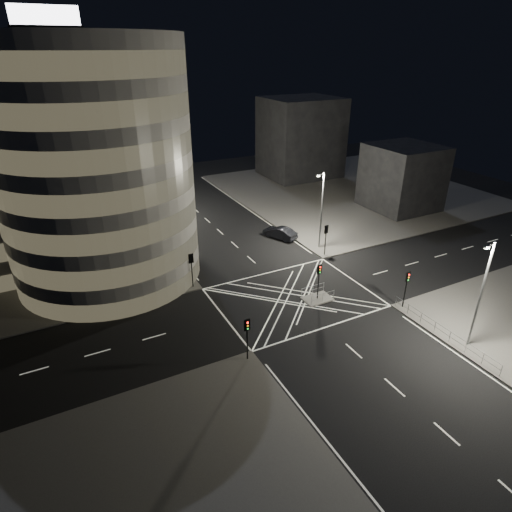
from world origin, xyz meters
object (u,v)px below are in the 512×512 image
traffic_signal_fr (326,234)px  street_lamp_left_near (169,226)px  traffic_signal_nl (247,332)px  street_lamp_left_far (133,185)px  street_lamp_right_far (321,208)px  traffic_signal_nr (407,283)px  street_lamp_right_near (481,292)px  sedan (280,233)px  traffic_signal_island (319,275)px  traffic_signal_fl (191,264)px  central_island (317,299)px

traffic_signal_fr → street_lamp_left_near: street_lamp_left_near is taller
traffic_signal_nl → street_lamp_left_far: 36.90m
street_lamp_right_far → traffic_signal_nr: bearing=-92.3°
traffic_signal_fr → street_lamp_right_near: street_lamp_right_near is taller
street_lamp_right_near → sedan: 28.70m
traffic_signal_island → sedan: traffic_signal_island is taller
traffic_signal_fl → street_lamp_right_far: 18.55m
traffic_signal_fl → street_lamp_right_near: (18.24, -20.80, 2.63)m
traffic_signal_nr → street_lamp_right_near: size_ratio=0.40×
street_lamp_left_far → sedan: 22.96m
traffic_signal_nr → street_lamp_right_near: bearing=-85.0°
street_lamp_right_far → sedan: (-2.94, 5.16, -4.73)m
traffic_signal_fr → traffic_signal_nr: bearing=-90.0°
street_lamp_right_near → sedan: size_ratio=2.03×
traffic_signal_fr → street_lamp_right_far: size_ratio=0.40×
traffic_signal_island → street_lamp_right_far: size_ratio=0.40×
traffic_signal_island → street_lamp_left_far: street_lamp_left_far is taller
central_island → sedan: size_ratio=0.61×
street_lamp_left_near → street_lamp_left_far: (0.00, 18.00, 0.00)m
traffic_signal_nr → street_lamp_right_far: 16.03m
traffic_signal_island → street_lamp_left_near: 17.89m
central_island → traffic_signal_fr: size_ratio=0.75×
traffic_signal_fr → traffic_signal_nr: 13.60m
street_lamp_right_far → sedan: 7.59m
street_lamp_left_far → street_lamp_left_near: bearing=-90.0°
traffic_signal_island → sedan: bearing=74.0°
traffic_signal_fr → street_lamp_right_near: bearing=-88.2°
central_island → street_lamp_left_near: size_ratio=0.30×
traffic_signal_nr → sedan: bearing=96.3°
sedan → traffic_signal_nl: bearing=29.7°
traffic_signal_nl → traffic_signal_nr: same height
traffic_signal_fl → traffic_signal_nr: same height
street_lamp_left_far → street_lamp_right_near: (18.87, -44.00, 0.00)m
street_lamp_left_far → sedan: (15.93, -15.84, -4.73)m
street_lamp_left_near → street_lamp_right_near: (18.87, -26.00, 0.00)m
central_island → street_lamp_left_near: 18.52m
traffic_signal_nl → street_lamp_right_near: (18.24, -7.20, 2.63)m
traffic_signal_island → street_lamp_left_near: (-11.44, 13.50, 2.63)m
traffic_signal_fr → street_lamp_right_far: street_lamp_right_far is taller
street_lamp_left_far → traffic_signal_fr: bearing=-51.8°
sedan → central_island: bearing=49.8°
traffic_signal_fr → street_lamp_right_far: bearing=73.9°
central_island → street_lamp_left_near: street_lamp_left_near is taller
traffic_signal_nr → street_lamp_right_far: size_ratio=0.40×
traffic_signal_fl → street_lamp_left_far: bearing=91.6°
traffic_signal_nl → street_lamp_left_near: 18.99m
traffic_signal_island → street_lamp_right_far: bearing=54.7°
traffic_signal_island → traffic_signal_nr: bearing=-37.9°
traffic_signal_fl → street_lamp_right_near: street_lamp_right_near is taller
sedan → traffic_signal_fl: bearing=1.5°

